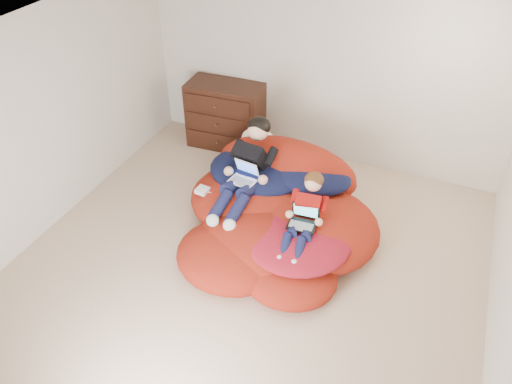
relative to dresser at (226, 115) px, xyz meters
name	(u,v)px	position (x,y,z in m)	size (l,w,h in m)	color
room_shell	(249,250)	(1.35, -2.21, -0.27)	(5.10, 5.10, 2.77)	tan
dresser	(226,115)	(0.00, 0.00, 0.00)	(1.12, 0.64, 0.98)	#33180E
beanbag_pile	(276,213)	(1.40, -1.54, -0.23)	(2.41, 2.43, 0.89)	#A72312
cream_pillow	(259,139)	(0.79, -0.63, 0.13)	(0.47, 0.30, 0.30)	white
older_boy	(248,165)	(0.96, -1.36, 0.23)	(0.42, 1.30, 0.84)	black
younger_boy	(305,212)	(1.83, -1.79, 0.12)	(0.32, 0.96, 0.65)	#A7120E
laptop_white	(244,175)	(0.96, -1.47, 0.15)	(0.33, 0.33, 0.22)	white
laptop_black	(303,219)	(1.83, -1.85, 0.06)	(0.32, 0.28, 0.22)	black
power_adapter	(202,190)	(0.50, -1.67, -0.07)	(0.14, 0.14, 0.05)	white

